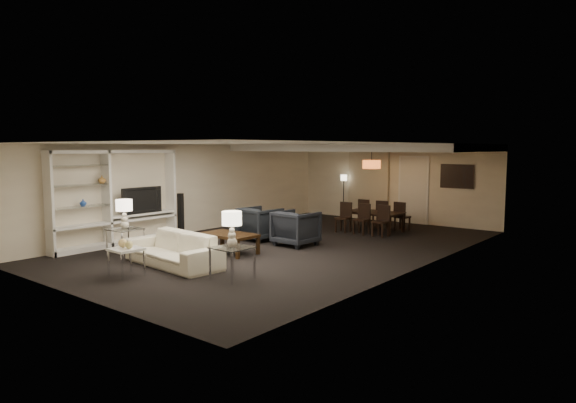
% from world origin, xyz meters
% --- Properties ---
extents(floor, '(11.00, 11.00, 0.00)m').
position_xyz_m(floor, '(0.00, 0.00, 0.00)').
color(floor, black).
rests_on(floor, ground).
extents(ceiling, '(7.00, 11.00, 0.02)m').
position_xyz_m(ceiling, '(0.00, 0.00, 2.50)').
color(ceiling, silver).
rests_on(ceiling, ground).
extents(wall_back, '(7.00, 0.02, 2.50)m').
position_xyz_m(wall_back, '(0.00, 5.50, 1.25)').
color(wall_back, beige).
rests_on(wall_back, ground).
extents(wall_front, '(7.00, 0.02, 2.50)m').
position_xyz_m(wall_front, '(0.00, -5.50, 1.25)').
color(wall_front, beige).
rests_on(wall_front, ground).
extents(wall_left, '(0.02, 11.00, 2.50)m').
position_xyz_m(wall_left, '(-3.50, 0.00, 1.25)').
color(wall_left, beige).
rests_on(wall_left, ground).
extents(wall_right, '(0.02, 11.00, 2.50)m').
position_xyz_m(wall_right, '(3.50, 0.00, 1.25)').
color(wall_right, beige).
rests_on(wall_right, ground).
extents(ceiling_soffit, '(7.00, 4.00, 0.20)m').
position_xyz_m(ceiling_soffit, '(0.00, 3.50, 2.40)').
color(ceiling_soffit, silver).
rests_on(ceiling_soffit, ceiling).
extents(curtains, '(1.50, 0.12, 2.40)m').
position_xyz_m(curtains, '(-0.90, 5.42, 1.20)').
color(curtains, beige).
rests_on(curtains, wall_back).
extents(door, '(0.90, 0.05, 2.10)m').
position_xyz_m(door, '(0.70, 5.47, 1.05)').
color(door, silver).
rests_on(door, wall_back).
extents(painting, '(0.95, 0.04, 0.65)m').
position_xyz_m(painting, '(2.10, 5.46, 1.55)').
color(painting, '#142D38').
rests_on(painting, wall_back).
extents(media_unit, '(0.38, 3.40, 2.35)m').
position_xyz_m(media_unit, '(-3.31, -2.60, 1.18)').
color(media_unit, white).
rests_on(media_unit, wall_left).
extents(pendant_light, '(0.52, 0.52, 0.24)m').
position_xyz_m(pendant_light, '(0.30, 3.50, 1.92)').
color(pendant_light, '#D8591E').
rests_on(pendant_light, ceiling_soffit).
extents(sofa, '(2.40, 1.12, 0.68)m').
position_xyz_m(sofa, '(-0.50, -3.11, 0.34)').
color(sofa, beige).
rests_on(sofa, floor).
extents(coffee_table, '(1.28, 0.76, 0.46)m').
position_xyz_m(coffee_table, '(-0.50, -1.51, 0.23)').
color(coffee_table, black).
rests_on(coffee_table, floor).
extents(armchair_left, '(1.01, 1.03, 0.86)m').
position_xyz_m(armchair_left, '(-1.10, 0.19, 0.43)').
color(armchair_left, black).
rests_on(armchair_left, floor).
extents(armchair_right, '(0.96, 0.98, 0.86)m').
position_xyz_m(armchair_right, '(0.10, 0.19, 0.43)').
color(armchair_right, black).
rests_on(armchair_right, floor).
extents(side_table_left, '(0.66, 0.66, 0.59)m').
position_xyz_m(side_table_left, '(-2.20, -3.11, 0.30)').
color(side_table_left, silver).
rests_on(side_table_left, floor).
extents(side_table_right, '(0.65, 0.65, 0.59)m').
position_xyz_m(side_table_right, '(1.20, -3.11, 0.30)').
color(side_table_right, white).
rests_on(side_table_right, floor).
extents(table_lamp_left, '(0.40, 0.40, 0.66)m').
position_xyz_m(table_lamp_left, '(-2.20, -3.11, 0.92)').
color(table_lamp_left, beige).
rests_on(table_lamp_left, side_table_left).
extents(table_lamp_right, '(0.38, 0.38, 0.66)m').
position_xyz_m(table_lamp_right, '(1.20, -3.11, 0.92)').
color(table_lamp_right, beige).
rests_on(table_lamp_right, side_table_right).
extents(marble_table, '(0.55, 0.55, 0.53)m').
position_xyz_m(marble_table, '(-0.50, -4.21, 0.27)').
color(marble_table, white).
rests_on(marble_table, floor).
extents(gold_gourd_a, '(0.17, 0.17, 0.17)m').
position_xyz_m(gold_gourd_a, '(-0.60, -4.21, 0.62)').
color(gold_gourd_a, '#DCBB74').
rests_on(gold_gourd_a, marble_table).
extents(gold_gourd_b, '(0.15, 0.15, 0.15)m').
position_xyz_m(gold_gourd_b, '(-0.40, -4.21, 0.61)').
color(gold_gourd_b, '#D4C270').
rests_on(gold_gourd_b, marble_table).
extents(television, '(1.15, 0.15, 0.66)m').
position_xyz_m(television, '(-3.28, -1.96, 1.08)').
color(television, black).
rests_on(television, media_unit).
extents(vase_blue, '(0.15, 0.15, 0.16)m').
position_xyz_m(vase_blue, '(-3.31, -3.46, 1.14)').
color(vase_blue, '#2851AF').
rests_on(vase_blue, media_unit).
extents(vase_amber, '(0.18, 0.18, 0.18)m').
position_xyz_m(vase_amber, '(-3.31, -2.96, 1.65)').
color(vase_amber, '#BD853F').
rests_on(vase_amber, media_unit).
extents(floor_speaker, '(0.15, 0.15, 1.17)m').
position_xyz_m(floor_speaker, '(-3.15, -0.74, 0.59)').
color(floor_speaker, black).
rests_on(floor_speaker, floor).
extents(dining_table, '(1.65, 0.94, 0.57)m').
position_xyz_m(dining_table, '(0.51, 3.27, 0.29)').
color(dining_table, black).
rests_on(dining_table, floor).
extents(chair_nl, '(0.42, 0.42, 0.85)m').
position_xyz_m(chair_nl, '(-0.09, 2.62, 0.42)').
color(chair_nl, black).
rests_on(chair_nl, floor).
extents(chair_nm, '(0.40, 0.40, 0.85)m').
position_xyz_m(chair_nm, '(0.51, 2.62, 0.42)').
color(chair_nm, black).
rests_on(chair_nm, floor).
extents(chair_nr, '(0.41, 0.41, 0.85)m').
position_xyz_m(chair_nr, '(1.11, 2.62, 0.42)').
color(chair_nr, black).
rests_on(chair_nr, floor).
extents(chair_fl, '(0.40, 0.40, 0.85)m').
position_xyz_m(chair_fl, '(-0.09, 3.92, 0.42)').
color(chair_fl, black).
rests_on(chair_fl, floor).
extents(chair_fm, '(0.44, 0.44, 0.85)m').
position_xyz_m(chair_fm, '(0.51, 3.92, 0.42)').
color(chair_fm, black).
rests_on(chair_fm, floor).
extents(chair_fr, '(0.41, 0.41, 0.85)m').
position_xyz_m(chair_fr, '(1.11, 3.92, 0.42)').
color(chair_fr, black).
rests_on(chair_fr, floor).
extents(floor_lamp, '(0.27, 0.27, 1.48)m').
position_xyz_m(floor_lamp, '(-1.75, 5.20, 0.74)').
color(floor_lamp, black).
rests_on(floor_lamp, floor).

